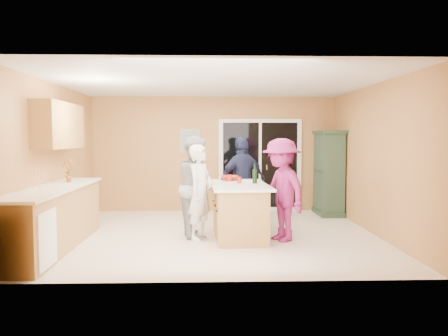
{
  "coord_description": "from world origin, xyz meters",
  "views": [
    {
      "loc": [
        -0.09,
        -7.48,
        1.68
      ],
      "look_at": [
        0.15,
        0.1,
        1.15
      ],
      "focal_mm": 35.0,
      "sensor_mm": 36.0,
      "label": 1
    }
  ],
  "objects_px": {
    "kitchen_island": "(239,212)",
    "green_hutch": "(329,174)",
    "woman_grey": "(196,186)",
    "woman_navy": "(242,181)",
    "woman_magenta": "(281,190)",
    "woman_white": "(200,192)"
  },
  "relations": [
    {
      "from": "woman_white",
      "to": "woman_magenta",
      "type": "distance_m",
      "value": 1.33
    },
    {
      "from": "kitchen_island",
      "to": "green_hutch",
      "type": "bearing_deg",
      "value": 42.68
    },
    {
      "from": "kitchen_island",
      "to": "woman_grey",
      "type": "bearing_deg",
      "value": 167.28
    },
    {
      "from": "kitchen_island",
      "to": "woman_magenta",
      "type": "xyz_separation_m",
      "value": [
        0.67,
        -0.27,
        0.41
      ]
    },
    {
      "from": "woman_magenta",
      "to": "woman_navy",
      "type": "bearing_deg",
      "value": 176.3
    },
    {
      "from": "woman_navy",
      "to": "woman_magenta",
      "type": "bearing_deg",
      "value": 85.96
    },
    {
      "from": "woman_white",
      "to": "green_hutch",
      "type": "bearing_deg",
      "value": -22.07
    },
    {
      "from": "woman_magenta",
      "to": "green_hutch",
      "type": "bearing_deg",
      "value": 122.9
    },
    {
      "from": "kitchen_island",
      "to": "green_hutch",
      "type": "xyz_separation_m",
      "value": [
        2.1,
        2.11,
        0.47
      ]
    },
    {
      "from": "green_hutch",
      "to": "woman_white",
      "type": "distance_m",
      "value": 3.54
    },
    {
      "from": "woman_grey",
      "to": "woman_magenta",
      "type": "height_order",
      "value": "woman_grey"
    },
    {
      "from": "woman_navy",
      "to": "woman_magenta",
      "type": "height_order",
      "value": "woman_navy"
    },
    {
      "from": "kitchen_island",
      "to": "woman_white",
      "type": "xyz_separation_m",
      "value": [
        -0.65,
        -0.12,
        0.36
      ]
    },
    {
      "from": "woman_white",
      "to": "woman_magenta",
      "type": "height_order",
      "value": "woman_magenta"
    },
    {
      "from": "woman_navy",
      "to": "woman_magenta",
      "type": "xyz_separation_m",
      "value": [
        0.54,
        -1.3,
        -0.01
      ]
    },
    {
      "from": "woman_grey",
      "to": "woman_navy",
      "type": "height_order",
      "value": "woman_grey"
    },
    {
      "from": "kitchen_island",
      "to": "woman_grey",
      "type": "height_order",
      "value": "woman_grey"
    },
    {
      "from": "green_hutch",
      "to": "woman_navy",
      "type": "relative_size",
      "value": 1.08
    },
    {
      "from": "kitchen_island",
      "to": "green_hutch",
      "type": "relative_size",
      "value": 0.96
    },
    {
      "from": "woman_white",
      "to": "woman_navy",
      "type": "xyz_separation_m",
      "value": [
        0.78,
        1.15,
        0.06
      ]
    },
    {
      "from": "woman_grey",
      "to": "kitchen_island",
      "type": "bearing_deg",
      "value": -111.15
    },
    {
      "from": "kitchen_island",
      "to": "woman_magenta",
      "type": "bearing_deg",
      "value": -24.36
    }
  ]
}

